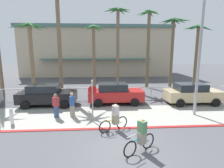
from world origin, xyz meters
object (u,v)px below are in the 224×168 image
at_px(palm_tree_2, 58,22).
at_px(cyclist_yellow_0, 115,118).
at_px(palm_tree_7, 197,41).
at_px(pedestrian_1, 72,106).
at_px(car_tan_3, 192,93).
at_px(car_black_1, 47,95).
at_px(stop_sign_bike_lane, 92,95).
at_px(palm_tree_4, 118,29).
at_px(palm_tree_3, 94,42).
at_px(palm_tree_5, 148,33).
at_px(palm_tree_1, 31,41).
at_px(cyclist_teal_1, 141,136).
at_px(bollard_3, 12,116).
at_px(streetlight_curb, 202,51).
at_px(pedestrian_0, 56,107).
at_px(palm_tree_6, 173,34).
at_px(car_red_2, 115,93).

xyz_separation_m(palm_tree_2, cyclist_yellow_0, (4.57, -8.24, -6.22)).
bearing_deg(palm_tree_7, pedestrian_1, -145.56).
relative_size(palm_tree_7, car_tan_3, 1.64).
relative_size(car_black_1, cyclist_yellow_0, 2.71).
relative_size(stop_sign_bike_lane, pedestrian_1, 1.56).
xyz_separation_m(palm_tree_4, pedestrian_1, (-3.87, -9.63, -5.94)).
distance_m(palm_tree_4, pedestrian_1, 11.96).
bearing_deg(palm_tree_3, palm_tree_5, -4.24).
xyz_separation_m(palm_tree_1, palm_tree_3, (5.78, 3.33, 0.09)).
bearing_deg(car_black_1, cyclist_teal_1, -49.60).
height_order(bollard_3, streetlight_curb, streetlight_curb).
distance_m(stop_sign_bike_lane, pedestrian_1, 1.86).
bearing_deg(streetlight_curb, palm_tree_5, 95.49).
bearing_deg(pedestrian_1, palm_tree_4, 68.09).
distance_m(car_tan_3, pedestrian_0, 10.61).
height_order(palm_tree_5, pedestrian_0, palm_tree_5).
bearing_deg(car_black_1, pedestrian_0, -63.22).
bearing_deg(palm_tree_5, cyclist_yellow_0, -112.37).
distance_m(palm_tree_4, car_black_1, 11.05).
distance_m(bollard_3, palm_tree_6, 17.73).
bearing_deg(pedestrian_1, palm_tree_1, 126.41).
relative_size(palm_tree_1, palm_tree_5, 0.78).
bearing_deg(bollard_3, cyclist_yellow_0, -11.05).
height_order(palm_tree_4, palm_tree_5, palm_tree_4).
bearing_deg(palm_tree_4, car_red_2, -97.07).
bearing_deg(palm_tree_4, stop_sign_bike_lane, -103.45).
xyz_separation_m(palm_tree_5, cyclist_teal_1, (-3.71, -13.51, -5.55)).
height_order(streetlight_curb, palm_tree_4, palm_tree_4).
bearing_deg(palm_tree_3, palm_tree_7, -3.87).
bearing_deg(palm_tree_1, palm_tree_5, 13.57).
height_order(stop_sign_bike_lane, cyclist_yellow_0, stop_sign_bike_lane).
bearing_deg(pedestrian_1, bollard_3, -163.57).
bearing_deg(pedestrian_0, palm_tree_1, 119.74).
height_order(cyclist_teal_1, pedestrian_0, pedestrian_0).
height_order(stop_sign_bike_lane, palm_tree_3, palm_tree_3).
xyz_separation_m(stop_sign_bike_lane, palm_tree_1, (-6.00, 7.17, 3.47)).
bearing_deg(palm_tree_5, palm_tree_6, -2.07).
relative_size(palm_tree_7, car_black_1, 1.64).
xyz_separation_m(palm_tree_6, car_tan_3, (-0.80, -6.67, -5.25)).
xyz_separation_m(palm_tree_1, palm_tree_7, (17.51, 2.54, 0.20)).
relative_size(palm_tree_6, pedestrian_1, 4.84).
bearing_deg(car_tan_3, pedestrian_1, -165.61).
xyz_separation_m(stop_sign_bike_lane, palm_tree_4, (2.51, 10.51, 5.02)).
bearing_deg(bollard_3, pedestrian_1, 16.43).
relative_size(palm_tree_5, car_black_1, 1.99).
bearing_deg(palm_tree_6, car_tan_3, -96.87).
xyz_separation_m(palm_tree_7, car_red_2, (-9.84, -6.00, -4.48)).
bearing_deg(pedestrian_1, car_red_2, 42.98).
bearing_deg(streetlight_curb, palm_tree_7, 63.06).
bearing_deg(palm_tree_5, palm_tree_7, -3.48).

